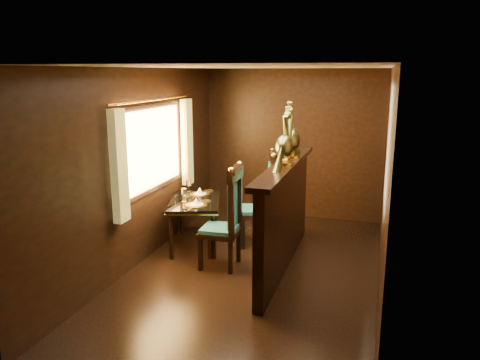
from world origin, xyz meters
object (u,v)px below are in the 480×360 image
Objects in this scene: peacock_left at (284,136)px; peacock_right at (292,130)px; dining_table at (194,204)px; chair_left at (229,214)px; chair_right at (266,196)px.

peacock_left is 0.93× the size of peacock_right.
dining_table is 0.98× the size of chair_left.
chair_left is 1.84× the size of peacock_right.
peacock_right is at bearing -19.91° from dining_table.
chair_left is at bearing -58.01° from dining_table.
dining_table is 1.77m from peacock_right.
peacock_left is (0.41, -0.84, 0.98)m from chair_right.
peacock_right is at bearing 90.00° from peacock_left.
dining_table is at bearing 178.50° from peacock_right.
chair_left is 1.34m from peacock_right.
chair_left is at bearing -171.78° from peacock_left.
peacock_left is at bearing -79.86° from chair_right.
dining_table is 0.95× the size of chair_right.
chair_right is at bearing 72.52° from chair_left.
dining_table is at bearing -176.56° from chair_right.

